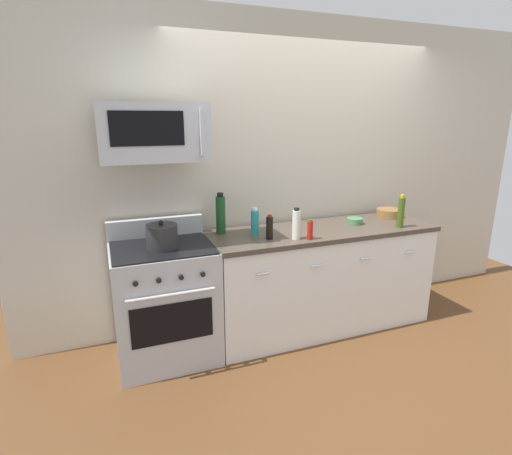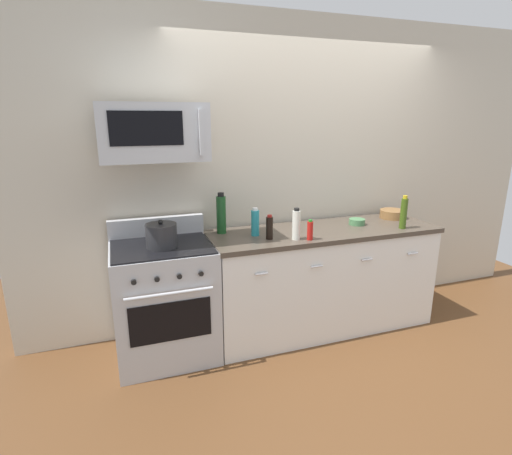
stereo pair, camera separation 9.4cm
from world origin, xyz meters
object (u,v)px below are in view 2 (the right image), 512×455
(bottle_soy_sauce_dark, at_px, (269,228))
(stockpot, at_px, (161,236))
(bottle_wine_green, at_px, (221,214))
(bottle_dish_soap, at_px, (255,222))
(bottle_olive_oil, at_px, (404,213))
(bottle_hot_sauce_red, at_px, (310,230))
(microwave, at_px, (153,132))
(bowl_green_glaze, at_px, (357,222))
(bottle_vinegar_white, at_px, (296,225))
(bowl_wooden_salad, at_px, (392,214))
(range_oven, at_px, (165,300))

(bottle_soy_sauce_dark, bearing_deg, stockpot, 175.66)
(bottle_wine_green, xyz_separation_m, stockpot, (-0.52, -0.23, -0.07))
(bottle_dish_soap, bearing_deg, bottle_olive_oil, -9.90)
(bottle_wine_green, height_order, bottle_hot_sauce_red, bottle_wine_green)
(stockpot, bearing_deg, microwave, 89.87)
(microwave, bearing_deg, bottle_soy_sauce_dark, -10.99)
(bottle_soy_sauce_dark, xyz_separation_m, bowl_green_glaze, (0.90, 0.15, -0.07))
(bottle_vinegar_white, distance_m, stockpot, 1.03)
(bowl_green_glaze, relative_size, stockpot, 0.62)
(bottle_olive_oil, relative_size, bowl_wooden_salad, 1.23)
(bottle_vinegar_white, relative_size, bowl_green_glaze, 1.79)
(bowl_wooden_salad, relative_size, bowl_green_glaze, 1.65)
(bottle_wine_green, bearing_deg, bottle_olive_oil, -14.23)
(bottle_hot_sauce_red, xyz_separation_m, bowl_wooden_salad, (1.06, 0.37, -0.03))
(bottle_olive_oil, distance_m, stockpot, 2.04)
(bottle_soy_sauce_dark, height_order, bottle_wine_green, bottle_wine_green)
(bottle_wine_green, relative_size, bottle_hot_sauce_red, 2.11)
(range_oven, distance_m, microwave, 1.28)
(bowl_wooden_salad, bearing_deg, bottle_vinegar_white, -164.38)
(bottle_hot_sauce_red, bearing_deg, stockpot, 170.49)
(bottle_wine_green, relative_size, bottle_dish_soap, 1.48)
(bottle_wine_green, bearing_deg, bottle_soy_sauce_dark, -42.95)
(microwave, xyz_separation_m, stockpot, (-0.00, -0.10, -0.74))
(bottle_soy_sauce_dark, xyz_separation_m, bottle_dish_soap, (-0.07, 0.13, 0.02))
(bottle_wine_green, height_order, bottle_dish_soap, bottle_wine_green)
(range_oven, distance_m, stockpot, 0.55)
(bottle_olive_oil, bearing_deg, bottle_hot_sauce_red, -177.93)
(bottle_hot_sauce_red, relative_size, bowl_wooden_salad, 0.69)
(range_oven, bearing_deg, bottle_hot_sauce_red, -12.14)
(bottle_wine_green, height_order, bowl_wooden_salad, bottle_wine_green)
(bottle_wine_green, height_order, bottle_vinegar_white, bottle_wine_green)
(bottle_vinegar_white, height_order, bowl_wooden_salad, bottle_vinegar_white)
(microwave, xyz_separation_m, bottle_dish_soap, (0.75, -0.03, -0.72))
(bottle_vinegar_white, distance_m, bowl_wooden_salad, 1.21)
(bottle_vinegar_white, bearing_deg, bowl_wooden_salad, 15.62)
(bowl_wooden_salad, bearing_deg, bottle_hot_sauce_red, -160.85)
(bottle_vinegar_white, height_order, bowl_green_glaze, bottle_vinegar_white)
(bottle_vinegar_white, distance_m, bottle_dish_soap, 0.34)
(bottle_soy_sauce_dark, relative_size, bottle_vinegar_white, 0.77)
(bottle_soy_sauce_dark, height_order, bottle_vinegar_white, bottle_vinegar_white)
(bowl_wooden_salad, distance_m, stockpot, 2.19)
(bowl_green_glaze, bearing_deg, bottle_soy_sauce_dark, -170.61)
(microwave, xyz_separation_m, bowl_green_glaze, (1.73, -0.01, -0.80))
(bottle_vinegar_white, xyz_separation_m, stockpot, (-1.02, 0.14, -0.03))
(bowl_wooden_salad, bearing_deg, bottle_soy_sauce_dark, -169.79)
(bottle_soy_sauce_dark, height_order, stockpot, stockpot)
(range_oven, bearing_deg, bowl_wooden_salad, 3.36)
(range_oven, bearing_deg, microwave, 89.71)
(stockpot, bearing_deg, bowl_wooden_salad, 4.75)
(bottle_hot_sauce_red, bearing_deg, bowl_green_glaze, 24.25)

